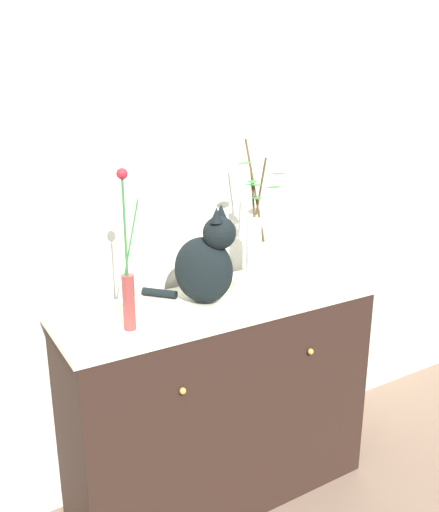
{
  "coord_description": "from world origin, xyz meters",
  "views": [
    {
      "loc": [
        -0.98,
        -1.63,
        1.64
      ],
      "look_at": [
        0.0,
        0.0,
        1.07
      ],
      "focal_mm": 36.69,
      "sensor_mm": 36.0,
      "label": 1
    }
  ],
  "objects_px": {
    "sideboard": "(220,400)",
    "vase_glass_clear": "(255,241)",
    "cat_sitting": "(206,263)",
    "bowl_porcelain": "(254,282)",
    "vase_slim_green": "(128,284)"
  },
  "relations": [
    {
      "from": "bowl_porcelain",
      "to": "vase_glass_clear",
      "type": "relative_size",
      "value": 0.36
    },
    {
      "from": "cat_sitting",
      "to": "vase_glass_clear",
      "type": "height_order",
      "value": "vase_glass_clear"
    },
    {
      "from": "vase_glass_clear",
      "to": "bowl_porcelain",
      "type": "bearing_deg",
      "value": 88.25
    },
    {
      "from": "sideboard",
      "to": "cat_sitting",
      "type": "relative_size",
      "value": 3.32
    },
    {
      "from": "sideboard",
      "to": "vase_glass_clear",
      "type": "height_order",
      "value": "vase_glass_clear"
    },
    {
      "from": "sideboard",
      "to": "vase_slim_green",
      "type": "bearing_deg",
      "value": -169.67
    },
    {
      "from": "vase_slim_green",
      "to": "bowl_porcelain",
      "type": "height_order",
      "value": "vase_slim_green"
    },
    {
      "from": "vase_slim_green",
      "to": "bowl_porcelain",
      "type": "xyz_separation_m",
      "value": [
        0.6,
        0.13,
        -0.14
      ]
    },
    {
      "from": "sideboard",
      "to": "vase_glass_clear",
      "type": "distance_m",
      "value": 0.68
    },
    {
      "from": "sideboard",
      "to": "vase_glass_clear",
      "type": "bearing_deg",
      "value": 14.38
    },
    {
      "from": "cat_sitting",
      "to": "bowl_porcelain",
      "type": "xyz_separation_m",
      "value": [
        0.25,
        0.05,
        -0.13
      ]
    },
    {
      "from": "sideboard",
      "to": "cat_sitting",
      "type": "xyz_separation_m",
      "value": [
        -0.06,
        0.01,
        0.6
      ]
    },
    {
      "from": "sideboard",
      "to": "bowl_porcelain",
      "type": "distance_m",
      "value": 0.51
    },
    {
      "from": "sideboard",
      "to": "cat_sitting",
      "type": "distance_m",
      "value": 0.6
    },
    {
      "from": "sideboard",
      "to": "cat_sitting",
      "type": "bearing_deg",
      "value": 173.11
    }
  ]
}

